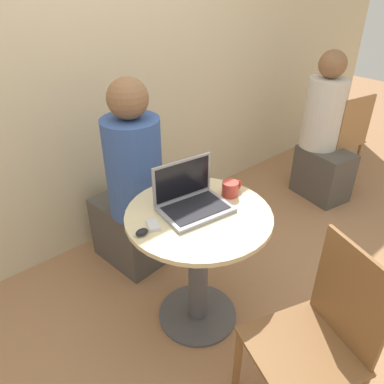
% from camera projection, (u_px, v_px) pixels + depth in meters
% --- Properties ---
extents(ground_plane, '(12.00, 12.00, 0.00)m').
position_uv_depth(ground_plane, '(198.00, 315.00, 2.23)').
color(ground_plane, '#9E704C').
extents(back_wall, '(7.00, 0.05, 2.60)m').
position_uv_depth(back_wall, '(79.00, 59.00, 2.25)').
color(back_wall, beige).
rests_on(back_wall, ground_plane).
extents(round_table, '(0.73, 0.73, 0.73)m').
position_uv_depth(round_table, '(198.00, 251.00, 1.97)').
color(round_table, '#4C4C51').
rests_on(round_table, ground_plane).
extents(laptop, '(0.37, 0.29, 0.23)m').
position_uv_depth(laptop, '(191.00, 200.00, 1.86)').
color(laptop, gray).
rests_on(laptop, round_table).
extents(cell_phone, '(0.08, 0.10, 0.02)m').
position_uv_depth(cell_phone, '(153.00, 225.00, 1.75)').
color(cell_phone, silver).
rests_on(cell_phone, round_table).
extents(computer_mouse, '(0.06, 0.04, 0.03)m').
position_uv_depth(computer_mouse, '(142.00, 232.00, 1.69)').
color(computer_mouse, black).
rests_on(computer_mouse, round_table).
extents(coffee_cup, '(0.13, 0.09, 0.08)m').
position_uv_depth(coffee_cup, '(231.00, 188.00, 1.97)').
color(coffee_cup, '#B2382D').
rests_on(coffee_cup, round_table).
extents(chair_empty, '(0.51, 0.51, 0.90)m').
position_uv_depth(chair_empty, '(316.00, 341.00, 1.53)').
color(chair_empty, brown).
rests_on(chair_empty, ground_plane).
extents(person_seated, '(0.36, 0.53, 1.29)m').
position_uv_depth(person_seated, '(131.00, 195.00, 2.35)').
color(person_seated, '#4C4742').
rests_on(person_seated, ground_plane).
extents(chair_background, '(0.46, 0.46, 0.87)m').
position_uv_depth(chair_background, '(339.00, 140.00, 3.33)').
color(chair_background, '#9E7042').
rests_on(chair_background, ground_plane).
extents(person_background, '(0.38, 0.52, 1.24)m').
position_uv_depth(person_background, '(324.00, 139.00, 3.16)').
color(person_background, '#4C4742').
rests_on(person_background, ground_plane).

